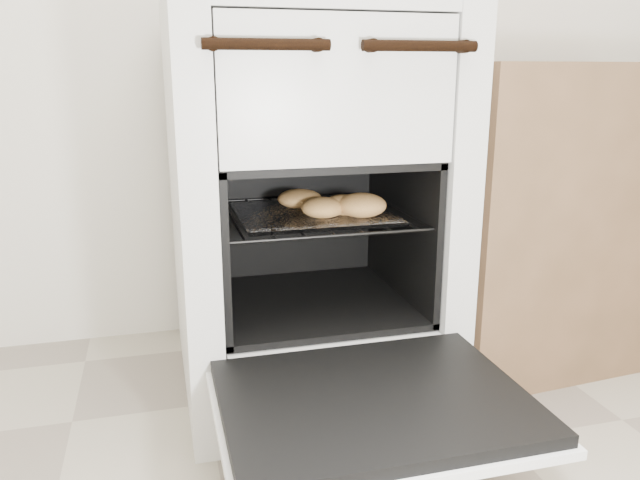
{
  "coord_description": "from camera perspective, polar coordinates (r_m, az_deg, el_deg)",
  "views": [
    {
      "loc": [
        -0.42,
        -0.45,
        0.85
      ],
      "look_at": [
        -0.05,
        0.96,
        0.45
      ],
      "focal_mm": 35.0,
      "sensor_mm": 36.0,
      "label": 1
    }
  ],
  "objects": [
    {
      "name": "stove",
      "position": [
        1.66,
        -1.46,
        3.29
      ],
      "size": [
        0.67,
        0.75,
        1.03
      ],
      "color": "silver",
      "rests_on": "ground"
    },
    {
      "name": "foil_sheet",
      "position": [
        1.57,
        -0.63,
        2.44
      ],
      "size": [
        0.38,
        0.34,
        0.01
      ],
      "primitive_type": "cube",
      "color": "white",
      "rests_on": "oven_rack"
    },
    {
      "name": "oven_door",
      "position": [
        1.25,
        4.93,
        -14.73
      ],
      "size": [
        0.6,
        0.47,
        0.04
      ],
      "color": "black",
      "rests_on": "stove"
    },
    {
      "name": "baked_rolls",
      "position": [
        1.54,
        1.29,
        3.33
      ],
      "size": [
        0.29,
        0.31,
        0.06
      ],
      "color": "tan",
      "rests_on": "foil_sheet"
    },
    {
      "name": "oven_rack",
      "position": [
        1.59,
        -0.83,
        2.37
      ],
      "size": [
        0.49,
        0.47,
        0.01
      ],
      "color": "black",
      "rests_on": "stove"
    },
    {
      "name": "counter",
      "position": [
        2.05,
        20.53,
        2.63
      ],
      "size": [
        0.91,
        0.65,
        0.87
      ],
      "primitive_type": "cube",
      "rotation": [
        0.0,
        0.0,
        0.08
      ],
      "color": "brown",
      "rests_on": "ground"
    }
  ]
}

